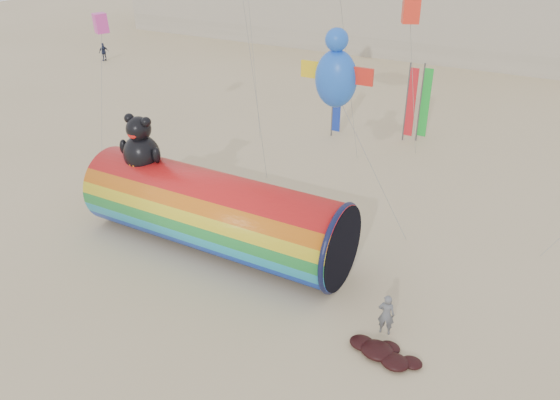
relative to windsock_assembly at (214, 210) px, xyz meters
The scene contains 5 objects.
ground 2.79m from the windsock_assembly, ahead, with size 160.00×160.00×0.00m, color #CCB58C.
windsock_assembly is the anchor object (origin of this frame).
kite_handler 8.93m from the windsock_assembly, 11.53° to the right, with size 0.60×0.40×1.65m, color slate.
fabric_bundle 9.68m from the windsock_assembly, 18.12° to the right, with size 2.62×1.35×0.41m.
festival_banners 16.74m from the windsock_assembly, 82.17° to the left, with size 5.98×2.04×5.20m.
Camera 1 is at (10.80, -16.92, 13.52)m, focal length 35.00 mm.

